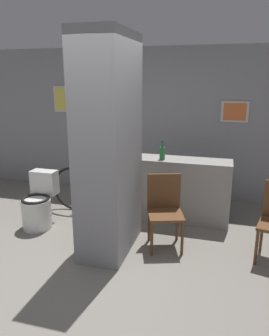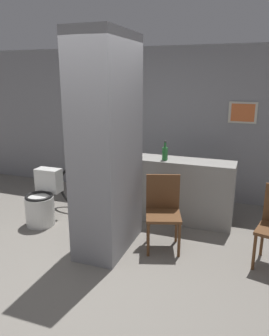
# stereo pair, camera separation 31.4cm
# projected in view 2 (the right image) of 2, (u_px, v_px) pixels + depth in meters

# --- Properties ---
(ground_plane) EXTENTS (14.00, 14.00, 0.00)m
(ground_plane) POSITION_uv_depth(u_px,v_px,m) (86.00, 265.00, 3.81)
(ground_plane) COLOR slate
(wall_back) EXTENTS (8.00, 0.09, 2.60)m
(wall_back) POSITION_uv_depth(u_px,v_px,m) (153.00, 123.00, 5.83)
(wall_back) COLOR gray
(wall_back) RESTS_ON ground_plane
(pillar_center) EXTENTS (0.57, 1.04, 2.60)m
(pillar_center) POSITION_uv_depth(u_px,v_px,m) (107.00, 147.00, 3.90)
(pillar_center) COLOR gray
(pillar_center) RESTS_ON ground_plane
(counter_shelf) EXTENTS (1.45, 0.44, 0.94)m
(counter_shelf) POSITION_uv_depth(u_px,v_px,m) (183.00, 191.00, 4.85)
(counter_shelf) COLOR gray
(counter_shelf) RESTS_ON ground_plane
(toilet) EXTENTS (0.42, 0.58, 0.78)m
(toilet) POSITION_uv_depth(u_px,v_px,m) (42.00, 202.00, 4.82)
(toilet) COLOR silver
(toilet) RESTS_ON ground_plane
(chair_near_pillar) EXTENTS (0.54, 0.54, 0.92)m
(chair_near_pillar) POSITION_uv_depth(u_px,v_px,m) (163.00, 209.00, 4.10)
(chair_near_pillar) COLOR brown
(chair_near_pillar) RESTS_ON ground_plane
(bicycle) EXTENTS (1.81, 0.42, 0.79)m
(bicycle) POSITION_uv_depth(u_px,v_px,m) (109.00, 190.00, 5.15)
(bicycle) COLOR black
(bicycle) RESTS_ON ground_plane
(bottle_tall) EXTENTS (0.08, 0.08, 0.29)m
(bottle_tall) POSITION_uv_depth(u_px,v_px,m) (165.00, 153.00, 4.70)
(bottle_tall) COLOR #267233
(bottle_tall) RESTS_ON counter_shelf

